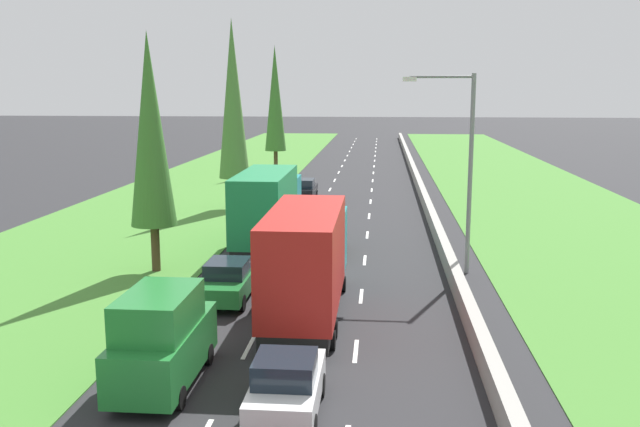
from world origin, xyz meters
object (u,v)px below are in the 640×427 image
white_hatchback_centre_lane (287,386)px  green_sedan_centre_lane (327,238)px  poplar_tree_third (233,100)px  red_box_truck_centre_lane (307,260)px  street_light_mast (463,159)px  poplar_tree_fourth (275,99)px  green_box_truck_left_lane (268,208)px  green_van_left_lane (162,339)px  poplar_tree_second (150,131)px  black_sedan_left_lane (304,190)px  silver_hatchback_left_lane (287,205)px  green_sedan_left_lane (229,280)px

white_hatchback_centre_lane → green_sedan_centre_lane: bearing=91.2°
green_sedan_centre_lane → poplar_tree_third: size_ratio=0.34×
poplar_tree_third → red_box_truck_centre_lane: bearing=-71.8°
street_light_mast → poplar_tree_third: bearing=130.8°
green_sedan_centre_lane → poplar_tree_fourth: (-7.89, 34.57, 6.53)m
green_box_truck_left_lane → street_light_mast: size_ratio=1.04×
green_van_left_lane → poplar_tree_second: (-4.22, 12.14, 5.09)m
white_hatchback_centre_lane → poplar_tree_second: (-7.96, 13.71, 5.65)m
white_hatchback_centre_lane → poplar_tree_third: size_ratio=0.30×
green_box_truck_left_lane → black_sedan_left_lane: bearing=89.8°
silver_hatchback_left_lane → poplar_tree_fourth: 25.92m
green_sedan_left_lane → black_sedan_left_lane: bearing=89.5°
red_box_truck_centre_lane → poplar_tree_second: 10.60m
poplar_tree_second → poplar_tree_fourth: bearing=90.4°
poplar_tree_second → green_sedan_left_lane: bearing=-43.1°
green_box_truck_left_lane → street_light_mast: street_light_mast is taller
green_van_left_lane → green_sedan_left_lane: size_ratio=1.09×
green_sedan_centre_lane → poplar_tree_third: bearing=120.0°
black_sedan_left_lane → poplar_tree_second: size_ratio=0.41×
poplar_tree_second → street_light_mast: size_ratio=1.21×
green_sedan_left_lane → poplar_tree_third: poplar_tree_third is taller
green_van_left_lane → red_box_truck_centre_lane: 7.15m
red_box_truck_centre_lane → black_sedan_left_lane: (-3.17, 27.04, -1.37)m
green_sedan_centre_lane → street_light_mast: size_ratio=0.50×
white_hatchback_centre_lane → black_sedan_left_lane: bearing=95.7°
silver_hatchback_left_lane → poplar_tree_second: poplar_tree_second is taller
green_van_left_lane → silver_hatchback_left_lane: bearing=90.0°
green_box_truck_left_lane → red_box_truck_centre_lane: size_ratio=1.00×
green_box_truck_left_lane → poplar_tree_third: size_ratio=0.72×
green_sedan_left_lane → black_sedan_left_lane: same height
green_van_left_lane → green_sedan_left_lane: 8.14m
green_sedan_centre_lane → poplar_tree_third: (-7.50, 12.98, 6.78)m
green_van_left_lane → red_box_truck_centre_lane: red_box_truck_centre_lane is taller
green_box_truck_left_lane → poplar_tree_fourth: bearing=98.0°
green_sedan_left_lane → silver_hatchback_left_lane: (-0.09, 17.99, 0.02)m
green_box_truck_left_lane → red_box_truck_centre_lane: (3.24, -10.91, 0.00)m
poplar_tree_second → green_sedan_centre_lane: bearing=28.3°
green_van_left_lane → green_sedan_left_lane: bearing=89.4°
red_box_truck_centre_lane → street_light_mast: bearing=48.0°
black_sedan_left_lane → poplar_tree_third: 9.04m
poplar_tree_fourth → street_light_mast: (14.23, -37.62, -2.11)m
green_box_truck_left_lane → poplar_tree_third: (-4.34, 12.09, 5.41)m
poplar_tree_fourth → green_box_truck_left_lane: bearing=-82.0°
green_sedan_centre_lane → street_light_mast: (6.34, -3.05, 4.42)m
black_sedan_left_lane → silver_hatchback_left_lane: bearing=-92.3°
green_van_left_lane → green_sedan_centre_lane: bearing=78.2°
green_sedan_left_lane → poplar_tree_second: bearing=136.9°
green_sedan_centre_lane → poplar_tree_fourth: bearing=102.9°
poplar_tree_second → black_sedan_left_lane: bearing=78.0°
green_van_left_lane → poplar_tree_second: size_ratio=0.45×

